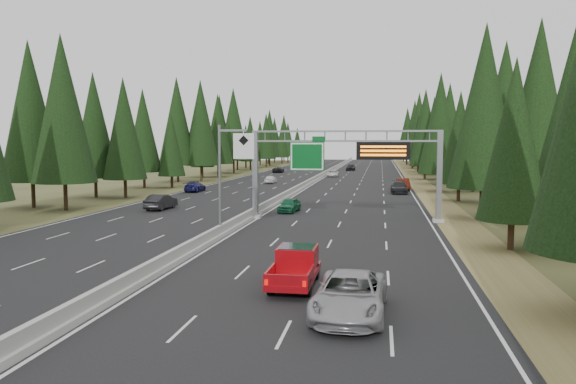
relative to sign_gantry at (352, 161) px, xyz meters
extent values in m
cube|color=black|center=(-8.92, 45.12, -5.23)|extent=(32.00, 260.00, 0.08)
cube|color=olive|center=(8.88, 45.12, -5.24)|extent=(3.60, 260.00, 0.06)
cube|color=#3E441F|center=(-26.72, 45.12, -5.24)|extent=(3.60, 260.00, 0.06)
cube|color=#989893|center=(-8.92, 45.12, -5.04)|extent=(0.70, 260.00, 0.30)
cube|color=#989893|center=(-8.92, 45.12, -4.64)|extent=(0.30, 260.00, 0.60)
cube|color=slate|center=(-8.57, 0.12, -1.29)|extent=(0.45, 0.45, 7.80)
cube|color=#989893|center=(-8.57, 0.12, -5.04)|extent=(0.90, 0.90, 0.30)
cube|color=slate|center=(7.28, 0.12, -1.29)|extent=(0.45, 0.45, 7.80)
cube|color=#989893|center=(7.28, 0.12, -5.04)|extent=(0.90, 0.90, 0.30)
cube|color=slate|center=(-0.64, 0.12, 2.53)|extent=(15.85, 0.35, 0.16)
cube|color=slate|center=(-0.64, 0.12, 1.69)|extent=(15.85, 0.35, 0.16)
cube|color=#054C19|center=(-3.92, -0.13, 0.36)|extent=(3.00, 0.10, 2.50)
cube|color=silver|center=(-3.92, -0.19, 0.36)|extent=(2.85, 0.02, 2.35)
cube|color=#054C19|center=(-2.92, -0.13, 1.86)|extent=(1.10, 0.10, 0.45)
cube|color=black|center=(2.58, -0.18, 0.86)|extent=(4.50, 0.40, 1.50)
cube|color=orange|center=(2.58, -0.40, 1.21)|extent=(3.80, 0.02, 0.18)
cube|color=orange|center=(2.58, -0.40, 0.86)|extent=(3.80, 0.02, 0.18)
cube|color=orange|center=(2.58, -0.40, 0.51)|extent=(3.80, 0.02, 0.18)
cylinder|color=slate|center=(-8.92, -9.88, -1.19)|extent=(0.20, 0.20, 8.00)
cube|color=#989893|center=(-8.92, -9.88, -5.09)|extent=(0.50, 0.50, 0.20)
cube|color=slate|center=(-7.92, -9.88, 2.41)|extent=(2.00, 0.15, 0.15)
cube|color=silver|center=(-7.12, -10.00, 1.31)|extent=(1.50, 0.06, 1.80)
cylinder|color=black|center=(10.59, -11.49, -4.30)|extent=(0.40, 0.40, 1.94)
cone|color=black|center=(10.59, -11.49, 1.77)|extent=(4.37, 4.37, 10.20)
cylinder|color=black|center=(14.65, -9.46, -4.09)|extent=(0.40, 0.40, 2.36)
cone|color=black|center=(14.65, -9.46, 3.29)|extent=(5.31, 5.31, 12.39)
cylinder|color=black|center=(11.37, 3.65, -3.88)|extent=(0.40, 0.40, 2.77)
cone|color=black|center=(11.37, 3.65, 4.78)|extent=(6.24, 6.24, 14.55)
cylinder|color=black|center=(15.98, 4.05, -3.85)|extent=(0.40, 0.40, 2.83)
cone|color=black|center=(15.98, 4.05, 4.99)|extent=(6.37, 6.37, 14.86)
cylinder|color=black|center=(11.43, 19.26, -4.24)|extent=(0.40, 0.40, 2.05)
cone|color=black|center=(11.43, 19.26, 2.17)|extent=(4.62, 4.62, 10.77)
cylinder|color=black|center=(15.58, 15.93, -3.84)|extent=(0.40, 0.40, 2.85)
cone|color=black|center=(15.58, 15.93, 5.08)|extent=(6.42, 6.42, 14.98)
cylinder|color=black|center=(10.35, 31.63, -3.99)|extent=(0.40, 0.40, 2.55)
cone|color=black|center=(10.35, 31.63, 3.97)|extent=(5.73, 5.73, 13.38)
cylinder|color=black|center=(15.18, 32.85, -4.33)|extent=(0.40, 0.40, 1.89)
cone|color=black|center=(15.18, 32.85, 1.57)|extent=(4.24, 4.24, 9.90)
cylinder|color=black|center=(11.87, 46.26, -3.81)|extent=(0.40, 0.40, 2.91)
cone|color=black|center=(11.87, 46.26, 5.28)|extent=(6.55, 6.55, 15.28)
cylinder|color=black|center=(14.74, 43.54, -4.34)|extent=(0.40, 0.40, 1.85)
cone|color=black|center=(14.74, 43.54, 1.44)|extent=(4.16, 4.16, 9.72)
cylinder|color=black|center=(10.49, 57.63, -3.99)|extent=(0.40, 0.40, 2.56)
cone|color=black|center=(10.49, 57.63, 4.01)|extent=(5.76, 5.76, 13.43)
cylinder|color=black|center=(15.00, 60.83, -3.83)|extent=(0.40, 0.40, 2.88)
cone|color=black|center=(15.00, 60.83, 5.18)|extent=(6.49, 6.49, 15.14)
cylinder|color=black|center=(11.63, 74.06, -3.81)|extent=(0.40, 0.40, 2.91)
cone|color=black|center=(11.63, 74.06, 5.27)|extent=(6.54, 6.54, 15.27)
cylinder|color=black|center=(14.85, 74.24, -4.09)|extent=(0.40, 0.40, 2.36)
cone|color=black|center=(14.85, 74.24, 3.29)|extent=(5.31, 5.31, 12.40)
cylinder|color=black|center=(11.01, 84.98, -3.80)|extent=(0.40, 0.40, 2.94)
cone|color=black|center=(11.01, 84.98, 5.39)|extent=(6.62, 6.62, 15.44)
cylinder|color=black|center=(15.33, 85.52, -3.82)|extent=(0.40, 0.40, 2.90)
cone|color=black|center=(15.33, 85.52, 5.26)|extent=(6.53, 6.53, 15.25)
cylinder|color=black|center=(10.59, 101.52, -4.08)|extent=(0.40, 0.40, 2.38)
cone|color=black|center=(10.59, 101.52, 3.37)|extent=(5.37, 5.37, 12.52)
cylinder|color=black|center=(15.86, 101.26, -3.77)|extent=(0.40, 0.40, 2.99)
cone|color=black|center=(15.86, 101.26, 5.58)|extent=(6.73, 6.73, 15.71)
cylinder|color=black|center=(11.67, 113.46, -3.77)|extent=(0.40, 0.40, 3.00)
cone|color=black|center=(11.67, 113.46, 5.62)|extent=(6.76, 6.76, 15.76)
cylinder|color=black|center=(15.72, 112.91, -4.17)|extent=(0.40, 0.40, 2.19)
cone|color=black|center=(15.72, 112.91, 2.67)|extent=(4.93, 4.93, 11.49)
cylinder|color=black|center=(10.31, 126.61, -3.87)|extent=(0.40, 0.40, 2.79)
cone|color=black|center=(10.31, 126.61, 4.85)|extent=(6.28, 6.28, 14.65)
cylinder|color=black|center=(15.10, 129.77, -3.85)|extent=(0.40, 0.40, 2.84)
cone|color=black|center=(15.10, 129.77, 5.02)|extent=(6.39, 6.39, 14.90)
cylinder|color=black|center=(10.93, 143.31, -4.26)|extent=(0.40, 0.40, 2.02)
cone|color=black|center=(10.93, 143.31, 2.04)|extent=(4.53, 4.53, 10.58)
cylinder|color=black|center=(15.01, 141.54, -4.01)|extent=(0.40, 0.40, 2.52)
cone|color=black|center=(15.01, 141.54, 3.86)|extent=(5.66, 5.66, 13.22)
cylinder|color=black|center=(10.50, 156.97, -4.31)|extent=(0.40, 0.40, 1.92)
cone|color=black|center=(10.50, 156.97, 1.68)|extent=(4.31, 4.31, 10.07)
cylinder|color=black|center=(15.34, 155.14, -4.01)|extent=(0.40, 0.40, 2.51)
cone|color=black|center=(15.34, 155.14, 3.83)|extent=(5.65, 5.65, 13.18)
cylinder|color=black|center=(-28.88, 3.38, -3.86)|extent=(0.40, 0.40, 2.82)
cone|color=black|center=(-28.88, 3.38, 4.95)|extent=(6.34, 6.34, 14.80)
cylinder|color=black|center=(-33.59, 5.09, -3.87)|extent=(0.40, 0.40, 2.79)
cone|color=black|center=(-33.59, 5.09, 4.84)|extent=(6.28, 6.28, 14.64)
cylinder|color=black|center=(-28.49, 15.99, -4.09)|extent=(0.40, 0.40, 2.36)
cone|color=black|center=(-28.49, 15.99, 3.29)|extent=(5.31, 5.31, 12.40)
cylinder|color=black|center=(-32.66, 16.50, -4.03)|extent=(0.40, 0.40, 2.49)
cone|color=black|center=(-32.66, 16.50, 3.74)|extent=(5.59, 5.59, 13.05)
cylinder|color=black|center=(-28.62, 31.91, -4.36)|extent=(0.40, 0.40, 1.81)
cone|color=black|center=(-28.62, 31.91, 1.31)|extent=(4.08, 4.08, 9.53)
cylinder|color=black|center=(-32.99, 31.83, -4.07)|extent=(0.40, 0.40, 2.40)
cone|color=black|center=(-32.99, 31.83, 3.42)|extent=(5.39, 5.39, 12.58)
cylinder|color=black|center=(-28.72, 46.38, -3.85)|extent=(0.40, 0.40, 2.84)
cone|color=black|center=(-28.72, 46.38, 5.03)|extent=(6.39, 6.39, 14.92)
cylinder|color=black|center=(-32.55, 45.03, -3.81)|extent=(0.40, 0.40, 2.91)
cone|color=black|center=(-32.55, 45.03, 5.28)|extent=(6.55, 6.55, 15.28)
cylinder|color=black|center=(-29.46, 59.32, -3.95)|extent=(0.40, 0.40, 2.63)
cone|color=black|center=(-29.46, 59.32, 4.26)|extent=(5.92, 5.92, 13.80)
cylinder|color=black|center=(-32.28, 57.82, -4.24)|extent=(0.40, 0.40, 2.05)
cone|color=black|center=(-32.28, 57.82, 2.17)|extent=(4.62, 4.62, 10.77)
cylinder|color=black|center=(-29.80, 72.56, -3.76)|extent=(0.40, 0.40, 3.02)
cone|color=black|center=(-29.80, 72.56, 5.66)|extent=(6.79, 6.79, 15.83)
cylinder|color=black|center=(-33.50, 74.34, -3.86)|extent=(0.40, 0.40, 2.82)
cone|color=black|center=(-33.50, 74.34, 4.96)|extent=(6.35, 6.35, 14.81)
cylinder|color=black|center=(-29.76, 88.49, -4.19)|extent=(0.40, 0.40, 2.15)
cone|color=black|center=(-29.76, 88.49, 2.54)|extent=(4.84, 4.84, 11.30)
cylinder|color=black|center=(-32.98, 88.00, -4.07)|extent=(0.40, 0.40, 2.39)
cone|color=black|center=(-32.98, 88.00, 3.40)|extent=(5.38, 5.38, 12.55)
cylinder|color=black|center=(-28.48, 102.12, -4.08)|extent=(0.40, 0.40, 2.37)
cone|color=black|center=(-28.48, 102.12, 3.33)|extent=(5.34, 5.34, 12.46)
cylinder|color=black|center=(-33.47, 99.01, -4.33)|extent=(0.40, 0.40, 1.87)
cone|color=black|center=(-33.47, 99.01, 1.52)|extent=(4.21, 4.21, 9.83)
cylinder|color=black|center=(-29.63, 112.60, -3.95)|extent=(0.40, 0.40, 2.64)
cone|color=black|center=(-29.63, 112.60, 4.29)|extent=(5.93, 5.93, 13.84)
cylinder|color=black|center=(-33.30, 116.38, -4.20)|extent=(0.40, 0.40, 2.15)
cone|color=black|center=(-33.30, 116.38, 2.51)|extent=(4.83, 4.83, 11.27)
cylinder|color=black|center=(-28.71, 128.03, -4.23)|extent=(0.40, 0.40, 2.08)
cone|color=black|center=(-28.71, 128.03, 2.27)|extent=(4.68, 4.68, 10.92)
cylinder|color=black|center=(-33.32, 128.75, -4.37)|extent=(0.40, 0.40, 1.80)
cone|color=black|center=(-33.32, 128.75, 1.26)|extent=(4.05, 4.05, 9.45)
cylinder|color=black|center=(-28.81, 140.45, -4.16)|extent=(0.40, 0.40, 2.22)
cone|color=black|center=(-28.81, 140.45, 2.76)|extent=(4.99, 4.99, 11.63)
cylinder|color=black|center=(-33.74, 141.95, -4.03)|extent=(0.40, 0.40, 2.48)
cone|color=black|center=(-33.74, 141.95, 3.72)|extent=(5.58, 5.58, 13.03)
cylinder|color=black|center=(-27.94, 156.39, -4.28)|extent=(0.40, 0.40, 1.97)
cone|color=black|center=(-27.94, 156.39, 1.86)|extent=(4.43, 4.43, 10.33)
cylinder|color=black|center=(-32.75, 155.36, -3.90)|extent=(0.40, 0.40, 2.73)
cone|color=black|center=(-32.75, 155.36, 4.63)|extent=(6.15, 6.15, 14.34)
imported|color=#A1A0A5|center=(1.27, -26.88, -4.37)|extent=(2.97, 6.03, 1.65)
cylinder|color=black|center=(-2.35, -24.41, -4.80)|extent=(0.29, 0.77, 0.77)
cylinder|color=black|center=(-0.72, -24.41, -4.80)|extent=(0.29, 0.77, 0.77)
cylinder|color=black|center=(-2.35, -21.23, -4.80)|extent=(0.29, 0.77, 0.77)
cylinder|color=black|center=(-0.72, -21.23, -4.80)|extent=(0.29, 0.77, 0.77)
cube|color=#A10911|center=(-1.53, -22.77, -4.66)|extent=(1.93, 5.40, 0.29)
cube|color=#A10911|center=(-1.53, -21.90, -3.98)|extent=(1.83, 2.12, 1.06)
cube|color=black|center=(-1.53, -21.90, -3.69)|extent=(1.64, 1.83, 0.53)
cube|color=#A10911|center=(-2.45, -24.22, -4.32)|extent=(0.10, 2.31, 0.58)
cube|color=#A10911|center=(-0.62, -24.22, -4.32)|extent=(0.10, 2.31, 0.58)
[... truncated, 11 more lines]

